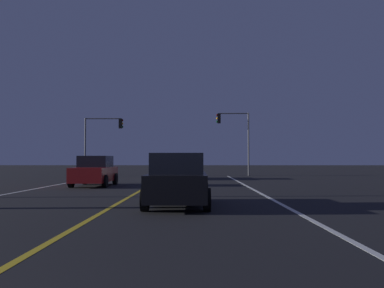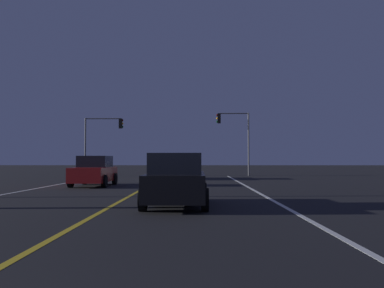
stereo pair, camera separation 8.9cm
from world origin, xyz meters
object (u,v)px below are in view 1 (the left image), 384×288
(car_lead_same_lane, at_px, (178,181))
(traffic_light_near_right, at_px, (233,129))
(car_oncoming, at_px, (95,171))
(traffic_light_near_left, at_px, (104,132))
(car_ahead_far, at_px, (183,168))

(car_lead_same_lane, distance_m, traffic_light_near_right, 24.41)
(traffic_light_near_right, bearing_deg, car_oncoming, 56.88)
(traffic_light_near_left, bearing_deg, traffic_light_near_right, 0.00)
(car_ahead_far, bearing_deg, car_oncoming, 149.99)
(car_oncoming, xyz_separation_m, traffic_light_near_right, (9.15, 14.03, 3.42))
(car_oncoming, distance_m, traffic_light_near_left, 14.63)
(car_ahead_far, height_order, car_lead_same_lane, same)
(traffic_light_near_right, xyz_separation_m, traffic_light_near_left, (-11.87, 0.00, -0.29))
(car_ahead_far, height_order, traffic_light_near_right, traffic_light_near_right)
(car_lead_same_lane, relative_size, traffic_light_near_left, 0.81)
(traffic_light_near_right, distance_m, traffic_light_near_left, 11.87)
(car_oncoming, height_order, traffic_light_near_right, traffic_light_near_right)
(traffic_light_near_left, bearing_deg, car_ahead_far, -38.50)
(car_oncoming, relative_size, car_lead_same_lane, 1.00)
(car_ahead_far, xyz_separation_m, car_lead_same_lane, (0.44, -17.94, 0.00))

